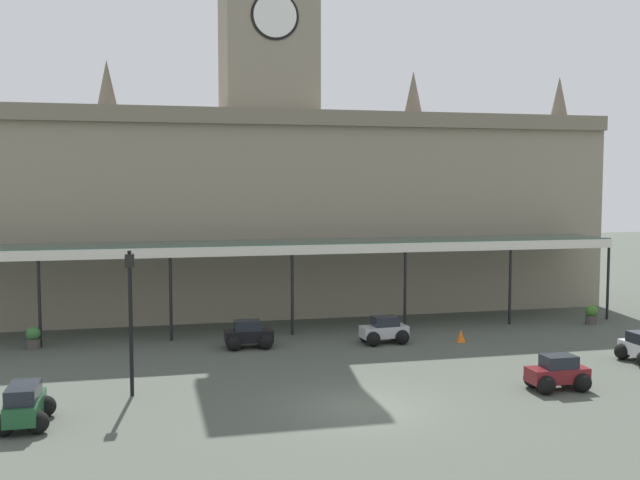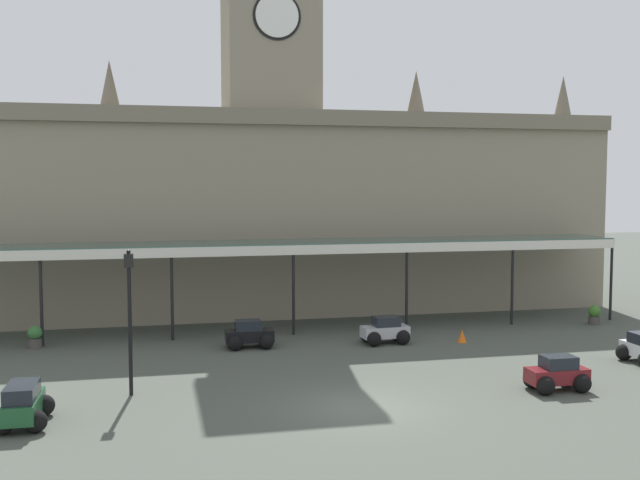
{
  "view_description": "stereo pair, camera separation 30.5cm",
  "coord_description": "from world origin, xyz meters",
  "px_view_note": "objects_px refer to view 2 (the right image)",
  "views": [
    {
      "loc": [
        -6.61,
        -21.79,
        7.07
      ],
      "look_at": [
        0.0,
        5.96,
        4.83
      ],
      "focal_mm": 41.53,
      "sensor_mm": 36.0,
      "label": 1
    },
    {
      "loc": [
        -6.31,
        -21.86,
        7.07
      ],
      "look_at": [
        0.0,
        5.96,
        4.83
      ],
      "focal_mm": 41.53,
      "sensor_mm": 36.0,
      "label": 2
    }
  ],
  "objects_px": {
    "car_black_sedan": "(249,336)",
    "car_silver_sedan": "(385,332)",
    "car_green_estate": "(23,406)",
    "planter_near_kerb": "(594,315)",
    "traffic_cone": "(462,336)",
    "victorian_lamppost": "(130,305)",
    "planter_by_canopy": "(35,337)",
    "car_maroon_sedan": "(557,376)"
  },
  "relations": [
    {
      "from": "car_green_estate",
      "to": "planter_near_kerb",
      "type": "distance_m",
      "value": 27.04
    },
    {
      "from": "car_silver_sedan",
      "to": "traffic_cone",
      "type": "height_order",
      "value": "car_silver_sedan"
    },
    {
      "from": "planter_by_canopy",
      "to": "traffic_cone",
      "type": "bearing_deg",
      "value": -9.27
    },
    {
      "from": "car_silver_sedan",
      "to": "car_black_sedan",
      "type": "xyz_separation_m",
      "value": [
        -5.93,
        0.47,
        0.0
      ]
    },
    {
      "from": "car_maroon_sedan",
      "to": "planter_near_kerb",
      "type": "distance_m",
      "value": 12.95
    },
    {
      "from": "car_green_estate",
      "to": "car_maroon_sedan",
      "type": "bearing_deg",
      "value": -0.5
    },
    {
      "from": "car_silver_sedan",
      "to": "car_black_sedan",
      "type": "distance_m",
      "value": 5.95
    },
    {
      "from": "traffic_cone",
      "to": "planter_by_canopy",
      "type": "height_order",
      "value": "planter_by_canopy"
    },
    {
      "from": "traffic_cone",
      "to": "planter_near_kerb",
      "type": "distance_m",
      "value": 8.44
    },
    {
      "from": "car_maroon_sedan",
      "to": "planter_near_kerb",
      "type": "bearing_deg",
      "value": 51.64
    },
    {
      "from": "car_silver_sedan",
      "to": "car_green_estate",
      "type": "height_order",
      "value": "car_green_estate"
    },
    {
      "from": "car_black_sedan",
      "to": "car_silver_sedan",
      "type": "bearing_deg",
      "value": -4.51
    },
    {
      "from": "car_maroon_sedan",
      "to": "victorian_lamppost",
      "type": "distance_m",
      "value": 14.58
    },
    {
      "from": "victorian_lamppost",
      "to": "planter_by_canopy",
      "type": "height_order",
      "value": "victorian_lamppost"
    },
    {
      "from": "car_green_estate",
      "to": "planter_by_canopy",
      "type": "bearing_deg",
      "value": 96.58
    },
    {
      "from": "car_green_estate",
      "to": "planter_by_canopy",
      "type": "distance_m",
      "value": 10.67
    },
    {
      "from": "traffic_cone",
      "to": "planter_by_canopy",
      "type": "xyz_separation_m",
      "value": [
        -18.25,
        2.98,
        0.2
      ]
    },
    {
      "from": "car_black_sedan",
      "to": "victorian_lamppost",
      "type": "distance_m",
      "value": 8.18
    },
    {
      "from": "victorian_lamppost",
      "to": "planter_by_canopy",
      "type": "relative_size",
      "value": 5.06
    },
    {
      "from": "planter_near_kerb",
      "to": "car_silver_sedan",
      "type": "bearing_deg",
      "value": -170.96
    },
    {
      "from": "car_green_estate",
      "to": "car_maroon_sedan",
      "type": "height_order",
      "value": "car_green_estate"
    },
    {
      "from": "car_maroon_sedan",
      "to": "car_silver_sedan",
      "type": "bearing_deg",
      "value": 112.47
    },
    {
      "from": "traffic_cone",
      "to": "car_silver_sedan",
      "type": "bearing_deg",
      "value": 170.68
    },
    {
      "from": "car_maroon_sedan",
      "to": "traffic_cone",
      "type": "distance_m",
      "value": 7.78
    },
    {
      "from": "car_silver_sedan",
      "to": "planter_near_kerb",
      "type": "xyz_separation_m",
      "value": [
        11.48,
        1.83,
        -0.01
      ]
    },
    {
      "from": "car_green_estate",
      "to": "car_silver_sedan",
      "type": "bearing_deg",
      "value": 30.95
    },
    {
      "from": "car_silver_sedan",
      "to": "car_maroon_sedan",
      "type": "xyz_separation_m",
      "value": [
        3.44,
        -8.33,
        0.0
      ]
    },
    {
      "from": "car_black_sedan",
      "to": "planter_near_kerb",
      "type": "bearing_deg",
      "value": 4.46
    },
    {
      "from": "car_green_estate",
      "to": "traffic_cone",
      "type": "height_order",
      "value": "car_green_estate"
    },
    {
      "from": "car_green_estate",
      "to": "victorian_lamppost",
      "type": "distance_m",
      "value": 4.58
    },
    {
      "from": "car_maroon_sedan",
      "to": "planter_by_canopy",
      "type": "xyz_separation_m",
      "value": [
        -18.31,
        10.75,
        -0.01
      ]
    },
    {
      "from": "car_green_estate",
      "to": "car_black_sedan",
      "type": "xyz_separation_m",
      "value": [
        7.71,
        8.65,
        -0.06
      ]
    },
    {
      "from": "planter_by_canopy",
      "to": "car_black_sedan",
      "type": "bearing_deg",
      "value": -12.34
    },
    {
      "from": "car_black_sedan",
      "to": "victorian_lamppost",
      "type": "height_order",
      "value": "victorian_lamppost"
    },
    {
      "from": "car_green_estate",
      "to": "traffic_cone",
      "type": "relative_size",
      "value": 3.96
    },
    {
      "from": "planter_near_kerb",
      "to": "planter_by_canopy",
      "type": "bearing_deg",
      "value": 178.71
    },
    {
      "from": "victorian_lamppost",
      "to": "traffic_cone",
      "type": "xyz_separation_m",
      "value": [
        14.06,
        5.15,
        -2.74
      ]
    },
    {
      "from": "car_maroon_sedan",
      "to": "traffic_cone",
      "type": "height_order",
      "value": "car_maroon_sedan"
    },
    {
      "from": "car_maroon_sedan",
      "to": "victorian_lamppost",
      "type": "xyz_separation_m",
      "value": [
        -14.12,
        2.62,
        2.52
      ]
    },
    {
      "from": "planter_by_canopy",
      "to": "planter_near_kerb",
      "type": "bearing_deg",
      "value": -1.29
    },
    {
      "from": "car_green_estate",
      "to": "traffic_cone",
      "type": "bearing_deg",
      "value": 24.12
    },
    {
      "from": "car_maroon_sedan",
      "to": "planter_by_canopy",
      "type": "bearing_deg",
      "value": 149.58
    }
  ]
}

